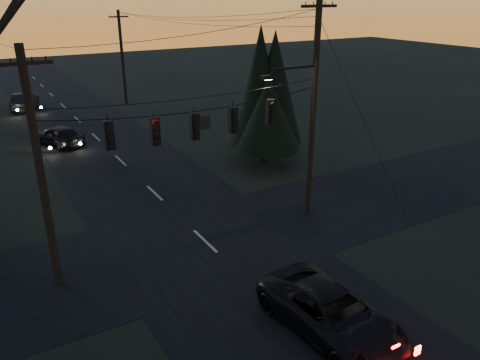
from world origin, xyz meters
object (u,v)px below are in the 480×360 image
utility_pole_left (59,282)px  suv_near (331,313)px  evergreen_right (264,94)px  sedan_oncoming_a (59,136)px  sedan_oncoming_b (25,102)px  utility_pole_far_r (127,103)px  utility_pole_right (307,213)px

utility_pole_left → suv_near: bearing=-46.4°
evergreen_right → sedan_oncoming_a: size_ratio=1.75×
suv_near → sedan_oncoming_b: size_ratio=1.09×
utility_pole_left → utility_pole_far_r: size_ratio=1.00×
utility_pole_far_r → suv_near: utility_pole_far_r is taller
suv_near → sedan_oncoming_a: (-3.48, 24.38, 0.00)m
evergreen_right → utility_pole_left: bearing=-151.8°
utility_pole_right → sedan_oncoming_a: (-8.18, 17.24, 0.72)m
suv_near → sedan_oncoming_a: 24.63m
utility_pole_left → sedan_oncoming_a: (3.32, 17.24, 0.72)m
evergreen_right → sedan_oncoming_a: 14.81m
utility_pole_right → suv_near: bearing=-123.4°
evergreen_right → suv_near: 16.49m
utility_pole_left → sedan_oncoming_a: utility_pole_left is taller
utility_pole_right → utility_pole_left: 11.50m
suv_near → sedan_oncoming_a: size_ratio=1.22×
evergreen_right → utility_pole_right: bearing=-107.1°
utility_pole_left → evergreen_right: (13.77, 7.38, 4.27)m
sedan_oncoming_b → utility_pole_right: bearing=124.1°
sedan_oncoming_a → evergreen_right: bearing=112.0°
evergreen_right → sedan_oncoming_b: evergreen_right is taller
utility_pole_left → utility_pole_far_r: same height
utility_pole_far_r → sedan_oncoming_a: utility_pole_far_r is taller
utility_pole_right → utility_pole_left: size_ratio=1.18×
utility_pole_far_r → sedan_oncoming_b: bearing=167.5°
suv_near → utility_pole_left: bearing=129.5°
utility_pole_left → sedan_oncoming_a: bearing=79.1°
utility_pole_right → sedan_oncoming_b: (-8.70, 29.92, 0.77)m
utility_pole_right → evergreen_right: bearing=72.9°
suv_near → sedan_oncoming_b: bearing=92.1°
utility_pole_far_r → evergreen_right: (2.27, -20.62, 4.27)m
evergreen_right → sedan_oncoming_b: size_ratio=1.56×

